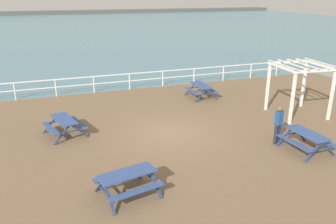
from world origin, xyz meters
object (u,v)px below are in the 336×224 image
Objects in this scene: picnic_table_far_left at (127,178)px; visitor at (278,122)px; picnic_table_near_left at (64,123)px; picnic_table_near_right at (201,88)px; lattice_pergola at (300,77)px; picnic_table_mid_centre at (307,137)px.

picnic_table_far_left is 1.25× the size of visitor.
picnic_table_near_left is 1.28× the size of visitor.
picnic_table_near_right and picnic_table_far_left have the same top height.
lattice_pergola is at bearing -111.47° from picnic_table_near_left.
picnic_table_near_right is (8.18, 3.18, 0.00)m from picnic_table_near_left.
picnic_table_mid_centre is at bearing 16.09° from visitor.
visitor reaches higher than picnic_table_near_left.
lattice_pergola reaches higher than picnic_table_far_left.
visitor reaches higher than picnic_table_far_left.
picnic_table_near_right is at bearing 40.47° from picnic_table_far_left.
picnic_table_near_right is 0.97× the size of picnic_table_mid_centre.
picnic_table_near_left is 5.80m from picnic_table_far_left.
picnic_table_far_left is 10.96m from lattice_pergola.
picnic_table_far_left is at bearing -151.91° from lattice_pergola.
picnic_table_near_right is 11.01m from picnic_table_far_left.
picnic_table_near_left and picnic_table_near_right have the same top height.
picnic_table_mid_centre is (0.79, -8.10, 0.00)m from picnic_table_near_right.
picnic_table_near_left is 1.14× the size of picnic_table_mid_centre.
picnic_table_near_right is at bearing 131.41° from lattice_pergola.
picnic_table_near_right is 8.14m from picnic_table_mid_centre.
lattice_pergola is (2.53, 3.63, 1.41)m from picnic_table_mid_centre.
visitor is (-0.66, 0.97, 0.36)m from picnic_table_mid_centre.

